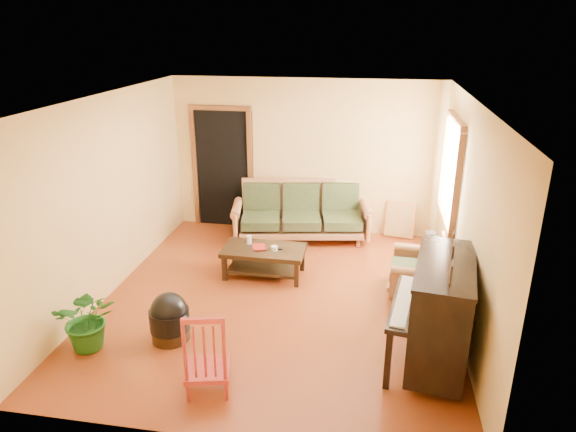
% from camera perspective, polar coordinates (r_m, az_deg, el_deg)
% --- Properties ---
extents(floor, '(5.00, 5.00, 0.00)m').
position_cam_1_polar(floor, '(6.87, -1.12, -9.15)').
color(floor, '#5F220C').
rests_on(floor, ground).
extents(doorway, '(1.08, 0.16, 2.05)m').
position_cam_1_polar(doorway, '(9.05, -7.29, 5.16)').
color(doorway, black).
rests_on(doorway, floor).
extents(window, '(0.12, 1.36, 1.46)m').
position_cam_1_polar(window, '(7.49, 17.68, 4.84)').
color(window, white).
rests_on(window, right_wall).
extents(sofa, '(2.35, 1.30, 0.95)m').
position_cam_1_polar(sofa, '(8.50, 1.49, 0.41)').
color(sofa, '#955A36').
rests_on(sofa, floor).
extents(coffee_table, '(1.17, 0.65, 0.42)m').
position_cam_1_polar(coffee_table, '(7.38, -2.66, -5.10)').
color(coffee_table, black).
rests_on(coffee_table, floor).
extents(armchair, '(0.83, 0.87, 0.80)m').
position_cam_1_polar(armchair, '(7.04, 13.96, -5.35)').
color(armchair, '#955A36').
rests_on(armchair, floor).
extents(piano, '(0.98, 1.44, 1.18)m').
position_cam_1_polar(piano, '(5.62, 16.56, -10.47)').
color(piano, black).
rests_on(piano, floor).
extents(footstool, '(0.51, 0.51, 0.43)m').
position_cam_1_polar(footstool, '(6.12, -13.00, -11.46)').
color(footstool, black).
rests_on(footstool, floor).
extents(red_chair, '(0.52, 0.55, 0.91)m').
position_cam_1_polar(red_chair, '(5.19, -9.00, -14.43)').
color(red_chair, maroon).
rests_on(red_chair, floor).
extents(leaning_frame, '(0.50, 0.19, 0.65)m').
position_cam_1_polar(leaning_frame, '(8.82, 12.34, -0.38)').
color(leaning_frame, '#D09045').
rests_on(leaning_frame, floor).
extents(ceramic_crock, '(0.23, 0.23, 0.23)m').
position_cam_1_polar(ceramic_crock, '(8.72, 15.55, -2.41)').
color(ceramic_crock, '#374CA6').
rests_on(ceramic_crock, floor).
extents(potted_plant, '(0.82, 0.77, 0.73)m').
position_cam_1_polar(potted_plant, '(6.17, -21.34, -10.56)').
color(potted_plant, '#1D5D1A').
rests_on(potted_plant, floor).
extents(book, '(0.24, 0.28, 0.02)m').
position_cam_1_polar(book, '(7.30, -3.93, -3.52)').
color(book, maroon).
rests_on(book, coffee_table).
extents(candle, '(0.08, 0.08, 0.13)m').
position_cam_1_polar(candle, '(7.44, -4.34, -2.63)').
color(candle, white).
rests_on(candle, coffee_table).
extents(glass_jar, '(0.12, 0.12, 0.06)m').
position_cam_1_polar(glass_jar, '(7.22, -1.53, -3.60)').
color(glass_jar, white).
rests_on(glass_jar, coffee_table).
extents(remote, '(0.17, 0.06, 0.02)m').
position_cam_1_polar(remote, '(7.26, -1.24, -3.64)').
color(remote, black).
rests_on(remote, coffee_table).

